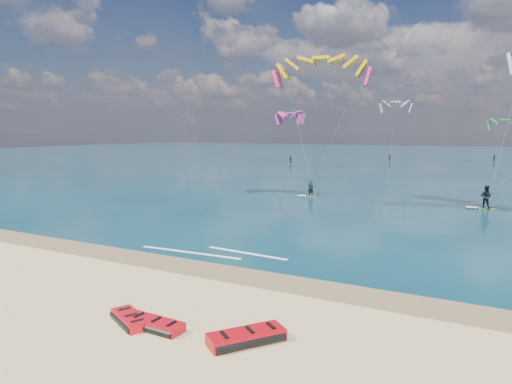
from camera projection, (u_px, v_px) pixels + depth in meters
ground at (364, 186)px, 55.17m from camera, size 320.00×320.00×0.00m
wet_sand_strip at (171, 263)px, 22.74m from camera, size 320.00×2.40×0.01m
sea at (432, 158)px, 111.27m from camera, size 320.00×200.00×0.04m
packed_kite_left at (154, 329)px, 15.20m from camera, size 2.40×1.12×0.38m
packed_kite_mid at (130, 323)px, 15.60m from camera, size 2.31×1.85×0.38m
packed_kite_right at (246, 343)px, 14.18m from camera, size 2.58×2.85×0.45m
kitesurfer_main at (316, 124)px, 41.27m from camera, size 10.16×7.97×14.12m
shoreline_foam at (215, 253)px, 24.55m from camera, size 8.34×1.88×0.01m
distant_kites at (394, 137)px, 92.14m from camera, size 42.72×30.09×12.50m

